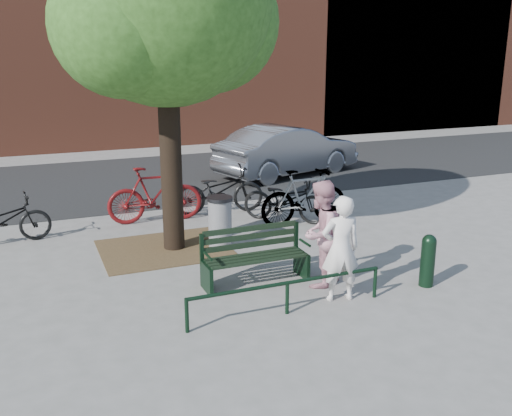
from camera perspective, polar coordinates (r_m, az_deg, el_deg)
name	(u,v)px	position (r m, az deg, el deg)	size (l,w,h in m)	color
ground	(256,283)	(9.46, -0.03, -7.54)	(90.00, 90.00, 0.00)	gray
dirt_pit	(164,249)	(11.14, -9.15, -4.06)	(2.40, 2.00, 0.02)	brown
road	(147,179)	(17.28, -10.82, 2.91)	(40.00, 7.00, 0.01)	black
park_bench	(254,254)	(9.35, -0.22, -4.67)	(1.74, 0.54, 0.97)	black
guard_railing	(287,288)	(8.29, 3.15, -7.98)	(3.06, 0.06, 0.51)	black
street_tree	(168,7)	(10.58, -8.81, 19.23)	(4.20, 3.80, 6.50)	black
person_left	(341,249)	(8.68, 8.45, -4.04)	(0.60, 0.39, 1.65)	silver
person_right	(321,234)	(9.18, 6.48, -2.57)	(0.84, 0.66, 1.74)	#CB8C9A
bollard	(428,259)	(9.61, 16.81, -4.86)	(0.23, 0.23, 0.87)	black
litter_bin	(220,222)	(10.97, -3.62, -1.42)	(0.49, 0.49, 1.01)	gray
bicycle_a	(2,221)	(12.19, -24.10, -1.18)	(0.64, 1.85, 0.97)	black
bicycle_b	(155,195)	(12.76, -10.06, 1.33)	(0.59, 2.09, 1.26)	#530B0D
bicycle_c	(219,190)	(13.30, -3.71, 1.79)	(0.73, 2.11, 1.11)	black
bicycle_d	(304,197)	(12.44, 4.86, 1.11)	(0.58, 2.06, 1.24)	gray
bicycle_e	(285,199)	(12.65, 2.96, 0.88)	(0.67, 1.94, 1.02)	black
parked_car	(288,150)	(17.38, 3.17, 5.79)	(1.62, 4.64, 1.53)	slate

